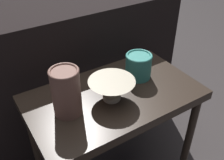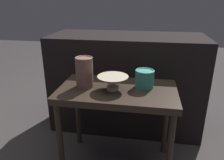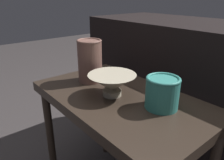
% 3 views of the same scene
% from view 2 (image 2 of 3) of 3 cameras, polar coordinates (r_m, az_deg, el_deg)
% --- Properties ---
extents(table, '(0.71, 0.42, 0.56)m').
position_cam_2_polar(table, '(1.35, 1.39, -5.03)').
color(table, '#2D231C').
rests_on(table, ground_plane).
extents(couch_backdrop, '(1.23, 0.50, 0.79)m').
position_cam_2_polar(couch_backdrop, '(1.87, 3.73, -0.45)').
color(couch_backdrop, black).
rests_on(couch_backdrop, ground_plane).
extents(bowl, '(0.18, 0.18, 0.09)m').
position_cam_2_polar(bowl, '(1.29, 0.23, -0.41)').
color(bowl, '#B2A88E').
rests_on(bowl, table).
extents(vase_textured_left, '(0.11, 0.11, 0.19)m').
position_cam_2_polar(vase_textured_left, '(1.33, -7.21, 2.17)').
color(vase_textured_left, brown).
rests_on(vase_textured_left, table).
extents(vase_colorful_right, '(0.12, 0.12, 0.11)m').
position_cam_2_polar(vase_colorful_right, '(1.33, 8.48, 0.42)').
color(vase_colorful_right, teal).
rests_on(vase_colorful_right, table).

